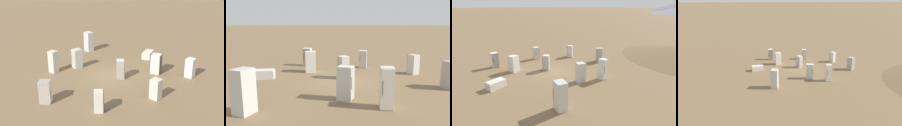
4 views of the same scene
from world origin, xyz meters
TOP-DOWN VIEW (x-y plane):
  - ground_plane at (0.00, 0.00)m, footprint 1000.00×1000.00m
  - discarded_fridge_0 at (2.76, -2.45)m, footprint 0.91×0.92m
  - discarded_fridge_1 at (-0.30, 3.53)m, footprint 0.86×0.79m
  - discarded_fridge_2 at (-4.92, -2.56)m, footprint 0.88×0.88m
  - discarded_fridge_3 at (-2.15, 4.46)m, footprint 0.58×0.67m
  - discarded_fridge_4 at (5.51, -0.10)m, footprint 1.56×1.04m
  - discarded_fridge_5 at (-6.12, 1.08)m, footprint 0.97×1.00m
  - discarded_fridge_6 at (3.75, 5.62)m, footprint 0.86×0.94m
  - discarded_fridge_7 at (3.64, -5.01)m, footprint 0.67×0.69m
  - discarded_fridge_8 at (-1.25, -4.62)m, footprint 0.68×0.76m
  - discarded_fridge_9 at (0.14, -0.70)m, footprint 0.86×0.86m

SIDE VIEW (x-z plane):
  - ground_plane at x=0.00m, z-range 0.00..0.00m
  - discarded_fridge_4 at x=5.51m, z-range 0.00..0.61m
  - discarded_fridge_2 at x=-4.92m, z-range 0.00..1.44m
  - discarded_fridge_8 at x=-1.25m, z-range 0.00..1.46m
  - discarded_fridge_9 at x=0.14m, z-range 0.00..1.53m
  - discarded_fridge_7 at x=3.64m, z-range 0.00..1.55m
  - discarded_fridge_5 at x=-6.12m, z-range 0.00..1.58m
  - discarded_fridge_0 at x=2.76m, z-range 0.00..1.60m
  - discarded_fridge_1 at x=-0.30m, z-range 0.00..1.67m
  - discarded_fridge_3 at x=-2.15m, z-range 0.00..1.85m
  - discarded_fridge_6 at x=3.75m, z-range 0.00..1.90m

